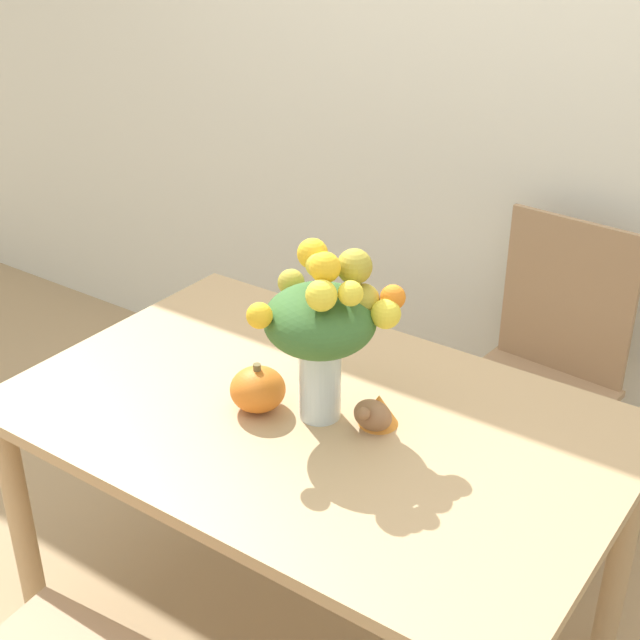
# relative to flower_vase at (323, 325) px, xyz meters

# --- Properties ---
(wall_back) EXTENTS (8.00, 0.06, 2.70)m
(wall_back) POSITION_rel_flower_vase_xyz_m (-0.02, 1.12, 0.40)
(wall_back) COLOR silver
(wall_back) RESTS_ON ground_plane
(dining_table) EXTENTS (1.36, 0.88, 0.73)m
(dining_table) POSITION_rel_flower_vase_xyz_m (-0.02, -0.00, -0.32)
(dining_table) COLOR tan
(dining_table) RESTS_ON ground_plane
(flower_vase) EXTENTS (0.30, 0.27, 0.41)m
(flower_vase) POSITION_rel_flower_vase_xyz_m (0.00, 0.00, 0.00)
(flower_vase) COLOR silver
(flower_vase) RESTS_ON dining_table
(pumpkin) EXTENTS (0.13, 0.13, 0.11)m
(pumpkin) POSITION_rel_flower_vase_xyz_m (-0.14, -0.06, -0.18)
(pumpkin) COLOR orange
(pumpkin) RESTS_ON dining_table
(turkey_figurine) EXTENTS (0.09, 0.12, 0.07)m
(turkey_figurine) POSITION_rel_flower_vase_xyz_m (0.12, 0.03, -0.19)
(turkey_figurine) COLOR #936642
(turkey_figurine) RESTS_ON dining_table
(dining_chair_near_window) EXTENTS (0.45, 0.45, 0.93)m
(dining_chair_near_window) POSITION_rel_flower_vase_xyz_m (0.20, 0.82, -0.47)
(dining_chair_near_window) COLOR #9E7A56
(dining_chair_near_window) RESTS_ON ground_plane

